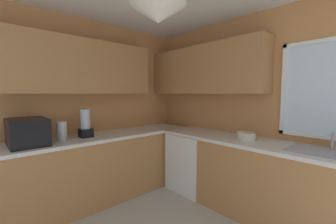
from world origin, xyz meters
TOP-DOWN VIEW (x-y plane):
  - room_shell at (-0.71, 0.53)m, footprint 3.54×3.40m
  - counter_run_left at (-1.40, 0.00)m, footprint 0.65×3.01m
  - counter_run_back at (0.21, 1.33)m, footprint 2.63×0.65m
  - dishwasher at (-0.74, 1.30)m, footprint 0.60×0.60m
  - microwave at (-1.40, -0.69)m, footprint 0.48×0.36m
  - kettle at (-1.38, -0.35)m, footprint 0.11×0.11m
  - sink_assembly at (0.89, 1.34)m, footprint 0.65×0.40m
  - bowl at (0.07, 1.33)m, footprint 0.22×0.22m
  - blender_appliance at (-1.40, -0.06)m, footprint 0.15×0.15m

SIDE VIEW (x-z plane):
  - dishwasher at x=-0.74m, z-range 0.00..0.85m
  - counter_run_left at x=-1.40m, z-range 0.00..0.89m
  - counter_run_back at x=0.21m, z-range 0.00..0.89m
  - sink_assembly at x=0.89m, z-range 0.80..1.00m
  - bowl at x=0.07m, z-range 0.89..0.98m
  - kettle at x=-1.38m, z-range 0.89..1.12m
  - microwave at x=-1.40m, z-range 0.89..1.18m
  - blender_appliance at x=-1.40m, z-range 0.87..1.23m
  - room_shell at x=-0.71m, z-range 0.51..3.05m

